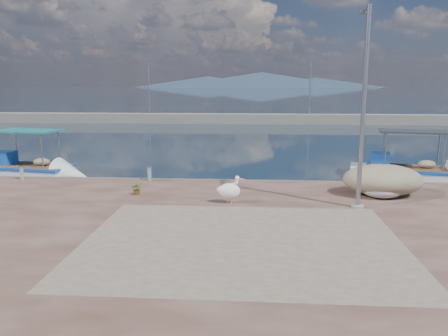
% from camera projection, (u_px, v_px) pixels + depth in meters
% --- Properties ---
extents(ground, '(1400.00, 1400.00, 0.00)m').
position_uv_depth(ground, '(216.00, 224.00, 15.50)').
color(ground, '#162635').
rests_on(ground, ground).
extents(quay, '(44.00, 22.00, 0.50)m').
position_uv_depth(quay, '(193.00, 299.00, 9.58)').
color(quay, '#4B2B20').
rests_on(quay, ground).
extents(quay_patch, '(9.00, 7.00, 0.01)m').
position_uv_depth(quay_patch, '(242.00, 241.00, 12.40)').
color(quay_patch, gray).
rests_on(quay_patch, quay).
extents(breakwater, '(120.00, 2.20, 7.50)m').
position_uv_depth(breakwater, '(244.00, 119.00, 54.56)').
color(breakwater, gray).
rests_on(breakwater, ground).
extents(mountains, '(370.00, 280.00, 22.00)m').
position_uv_depth(mountains, '(257.00, 81.00, 649.98)').
color(mountains, '#28384C').
rests_on(mountains, ground).
extents(boat_left, '(6.28, 2.87, 2.91)m').
position_uv_depth(boat_left, '(30.00, 172.00, 23.57)').
color(boat_left, white).
rests_on(boat_left, ground).
extents(boat_right, '(6.47, 3.39, 2.97)m').
position_uv_depth(boat_right, '(409.00, 174.00, 22.87)').
color(boat_right, white).
rests_on(boat_right, ground).
extents(pelican, '(1.10, 0.56, 1.06)m').
position_uv_depth(pelican, '(230.00, 190.00, 16.24)').
color(pelican, tan).
rests_on(pelican, quay).
extents(lamp_post, '(0.44, 0.96, 7.00)m').
position_uv_depth(lamp_post, '(363.00, 116.00, 15.17)').
color(lamp_post, gray).
rests_on(lamp_post, quay).
extents(bollard_near, '(0.23, 0.23, 0.69)m').
position_uv_depth(bollard_near, '(149.00, 173.00, 20.09)').
color(bollard_near, gray).
rests_on(bollard_near, quay).
extents(bollard_far, '(0.22, 0.22, 0.66)m').
position_uv_depth(bollard_far, '(22.00, 172.00, 20.27)').
color(bollard_far, gray).
rests_on(bollard_far, quay).
extents(potted_plant, '(0.55, 0.51, 0.50)m').
position_uv_depth(potted_plant, '(137.00, 189.00, 17.57)').
color(potted_plant, '#33722D').
rests_on(potted_plant, quay).
extents(net_pile_c, '(3.15, 2.25, 1.24)m').
position_uv_depth(net_pile_c, '(383.00, 180.00, 17.48)').
color(net_pile_c, tan).
rests_on(net_pile_c, quay).
extents(net_pile_d, '(1.55, 1.16, 0.58)m').
position_uv_depth(net_pile_d, '(382.00, 190.00, 17.10)').
color(net_pile_d, beige).
rests_on(net_pile_d, quay).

